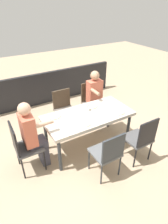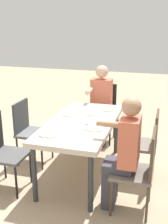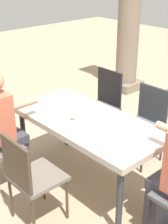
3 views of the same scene
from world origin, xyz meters
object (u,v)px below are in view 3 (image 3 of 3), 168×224
object	(u,v)px
plate_2	(118,119)
dining_table	(88,126)
wine_glass_1	(75,112)
plate_3	(113,149)
stone_column_near	(129,15)
plate_0	(71,98)
chair_mid_north	(146,120)
chair_mid_south	(29,175)
diner_woman_green	(5,125)
chair_west_north	(103,101)
plate_1	(58,118)

from	to	relation	value
plate_2	dining_table	bearing A→B (deg)	-134.49
wine_glass_1	plate_3	world-z (taller)	wine_glass_1
stone_column_near	plate_0	xyz separation A→B (m)	(1.09, -2.27, -0.60)
chair_mid_north	plate_2	size ratio (longest dim) A/B	3.61
chair_mid_south	plate_2	world-z (taller)	chair_mid_south
plate_3	diner_woman_green	bearing A→B (deg)	-161.67
plate_0	chair_mid_south	bearing A→B (deg)	-57.75
chair_west_north	plate_1	world-z (taller)	chair_west_north
diner_woman_green	plate_3	bearing A→B (deg)	18.33
plate_1	plate_3	xyz separation A→B (m)	(0.81, -0.02, 0.00)
chair_west_north	stone_column_near	distance (m)	2.12
dining_table	chair_mid_south	size ratio (longest dim) A/B	1.84
plate_0	wine_glass_1	distance (m)	0.61
chair_mid_north	stone_column_near	xyz separation A→B (m)	(-1.76, 1.66, 0.84)
dining_table	chair_mid_south	world-z (taller)	chair_mid_south
chair_mid_north	stone_column_near	world-z (taller)	stone_column_near
wine_glass_1	plate_2	xyz separation A→B (m)	(0.27, 0.35, -0.10)
plate_1	diner_woman_green	bearing A→B (deg)	-132.25
diner_woman_green	plate_2	xyz separation A→B (m)	(0.81, 0.86, 0.08)
chair_mid_south	wine_glass_1	bearing A→B (deg)	104.58
chair_west_north	plate_1	bearing A→B (deg)	-70.30
chair_mid_south	plate_0	distance (m)	1.28
wine_glass_1	chair_west_north	bearing A→B (deg)	119.42
chair_mid_north	plate_1	world-z (taller)	chair_mid_north
diner_woman_green	stone_column_near	world-z (taller)	stone_column_near
plate_0	plate_3	distance (m)	1.23
wine_glass_1	plate_2	distance (m)	0.45
stone_column_near	plate_0	distance (m)	2.59
dining_table	plate_2	bearing A→B (deg)	45.51
dining_table	plate_1	xyz separation A→B (m)	(-0.22, -0.23, 0.08)
dining_table	diner_woman_green	world-z (taller)	diner_woman_green
chair_mid_south	plate_2	bearing A→B (deg)	85.20
plate_2	chair_west_north	bearing A→B (deg)	142.84
chair_west_north	chair_mid_north	world-z (taller)	chair_west_north
chair_west_north	chair_mid_south	size ratio (longest dim) A/B	1.03
diner_woman_green	stone_column_near	size ratio (longest dim) A/B	0.47
chair_mid_north	plate_0	xyz separation A→B (m)	(-0.67, -0.61, 0.24)
stone_column_near	chair_mid_south	bearing A→B (deg)	-62.12
chair_west_north	plate_3	bearing A→B (deg)	-42.34
chair_mid_north	chair_mid_south	world-z (taller)	chair_mid_south
diner_woman_green	plate_1	distance (m)	0.57
dining_table	stone_column_near	world-z (taller)	stone_column_near
chair_mid_south	diner_woman_green	distance (m)	0.77
stone_column_near	plate_2	size ratio (longest dim) A/B	10.96
chair_west_north	stone_column_near	xyz separation A→B (m)	(-1.03, 1.66, 0.84)
stone_column_near	dining_table	bearing A→B (deg)	-56.79
chair_mid_north	plate_1	xyz separation A→B (m)	(-0.35, -1.06, 0.24)
plate_2	plate_3	size ratio (longest dim) A/B	1.07
chair_west_north	plate_3	world-z (taller)	chair_west_north
dining_table	plate_1	distance (m)	0.33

